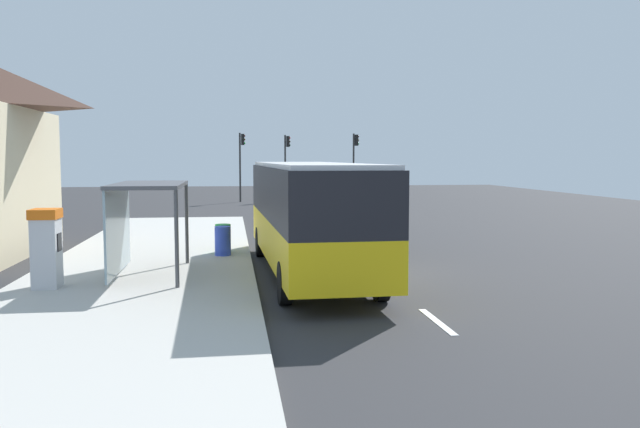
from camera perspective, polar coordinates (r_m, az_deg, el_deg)
ground_plane at (r=33.35m, az=-0.88°, el=-0.96°), size 56.00×92.00×0.04m
sidewalk_platform at (r=21.35m, az=-14.28°, el=-4.11°), size 6.20×30.00×0.18m
lane_stripe_seg_0 at (r=14.01m, az=10.02°, el=-9.07°), size 0.16×2.20×0.01m
lane_stripe_seg_1 at (r=18.73m, az=5.35°, el=-5.48°), size 0.16×2.20×0.01m
lane_stripe_seg_2 at (r=23.57m, az=2.61°, el=-3.33°), size 0.16×2.20×0.01m
lane_stripe_seg_3 at (r=28.46m, az=0.81°, el=-1.91°), size 0.16×2.20×0.01m
lane_stripe_seg_4 at (r=33.38m, az=-0.46°, el=-0.91°), size 0.16×2.20×0.01m
lane_stripe_seg_5 at (r=38.33m, az=-1.40°, el=-0.16°), size 0.16×2.20×0.01m
lane_stripe_seg_6 at (r=43.28m, az=-2.12°, el=0.41°), size 0.16×2.20×0.01m
lane_stripe_seg_7 at (r=48.25m, az=-2.70°, el=0.87°), size 0.16×2.20×0.01m
bus at (r=18.91m, az=-0.93°, el=0.25°), size 2.82×11.08×3.21m
white_van at (r=37.58m, az=1.71°, el=1.78°), size 2.05×5.20×2.30m
sedan_near at (r=60.74m, az=-1.80°, el=2.44°), size 2.01×4.48×1.52m
ticket_machine at (r=17.55m, az=-22.43°, el=-2.68°), size 0.66×0.76×1.94m
recycling_bin_blue at (r=21.89m, az=-8.35°, el=-2.30°), size 0.52×0.52×0.95m
recycling_bin_green at (r=22.58m, az=-8.33°, el=-2.07°), size 0.52×0.52×0.95m
traffic_light_near_side at (r=50.85m, az=3.01°, el=4.94°), size 0.49×0.28×5.19m
traffic_light_far_side at (r=50.78m, az=-6.78°, el=4.94°), size 0.49×0.28×5.23m
traffic_light_median at (r=51.75m, az=-2.90°, el=4.89°), size 0.49×0.28×5.11m
bus_shelter at (r=18.54m, az=-15.37°, el=0.77°), size 1.80×4.00×2.50m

